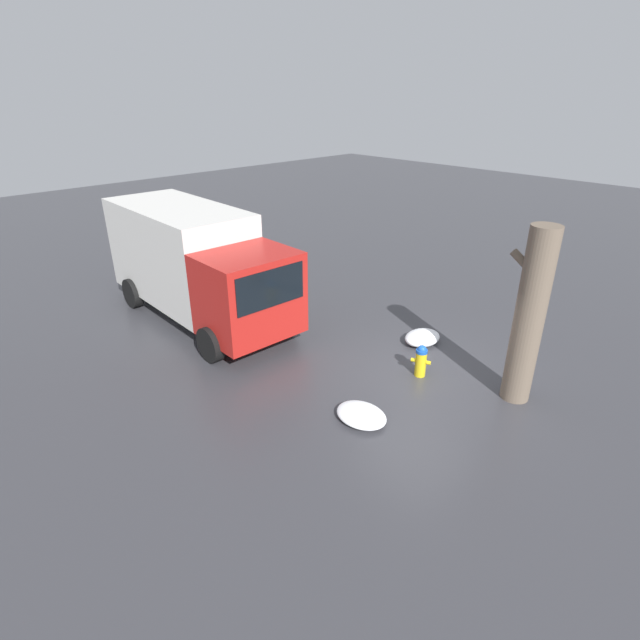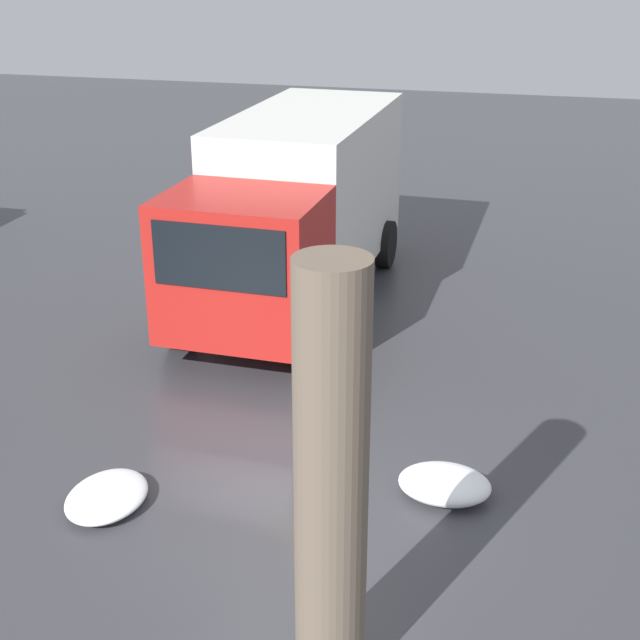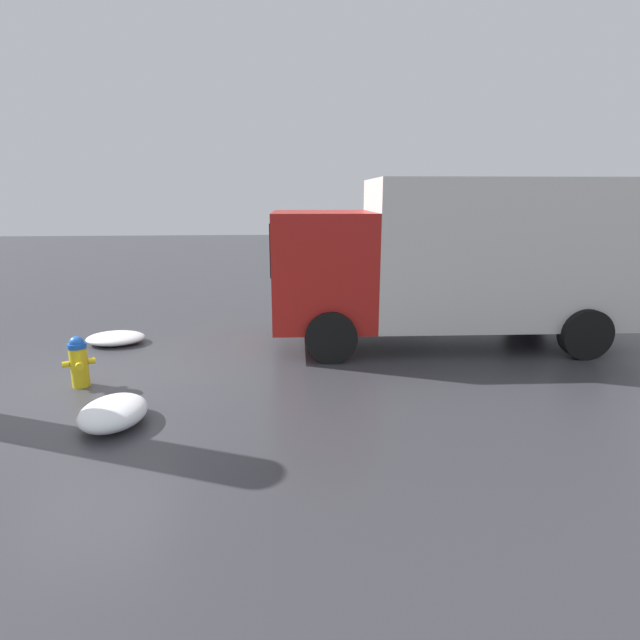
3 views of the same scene
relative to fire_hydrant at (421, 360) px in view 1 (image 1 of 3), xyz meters
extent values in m
plane|color=#38383D|center=(0.00, 0.00, -0.40)|extent=(60.00, 60.00, 0.00)
cylinder|color=yellow|center=(0.00, 0.00, -0.10)|extent=(0.25, 0.25, 0.60)
cylinder|color=blue|center=(0.00, 0.00, 0.24)|extent=(0.27, 0.27, 0.07)
sphere|color=blue|center=(0.00, 0.00, 0.27)|extent=(0.22, 0.22, 0.22)
cylinder|color=yellow|center=(0.07, -0.16, -0.03)|extent=(0.14, 0.14, 0.11)
cylinder|color=yellow|center=(0.16, 0.07, -0.03)|extent=(0.13, 0.12, 0.09)
cylinder|color=yellow|center=(-0.16, -0.07, -0.03)|extent=(0.13, 0.12, 0.09)
cylinder|color=#6B5B4C|center=(-1.96, -0.75, 1.50)|extent=(0.60, 0.60, 3.80)
cylinder|color=#6B5B4C|center=(-1.69, -0.75, 2.56)|extent=(0.68, 0.17, 0.55)
cube|color=red|center=(3.84, 1.99, 1.09)|extent=(1.89, 2.33, 2.08)
cube|color=black|center=(2.91, 2.01, 1.50)|extent=(0.09, 1.92, 0.92)
cube|color=silver|center=(7.20, 1.89, 1.38)|extent=(4.97, 2.42, 2.67)
cylinder|color=black|center=(3.90, 0.85, 0.05)|extent=(0.91, 0.31, 0.90)
cylinder|color=black|center=(3.96, 3.12, 0.05)|extent=(0.91, 0.31, 0.90)
cylinder|color=black|center=(8.40, 0.71, 0.05)|extent=(0.91, 0.31, 0.90)
cylinder|color=black|center=(8.46, 2.99, 0.05)|extent=(0.91, 0.31, 0.90)
ellipsoid|color=white|center=(-0.20, 2.27, -0.29)|extent=(1.11, 0.87, 0.22)
ellipsoid|color=white|center=(0.92, -1.38, -0.24)|extent=(0.81, 1.06, 0.32)
camera|label=1|loc=(-5.60, 8.64, 5.74)|focal=28.00mm
camera|label=2|loc=(-7.72, -2.14, 5.47)|focal=50.00mm
camera|label=3|loc=(3.08, -7.37, 2.42)|focal=28.00mm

